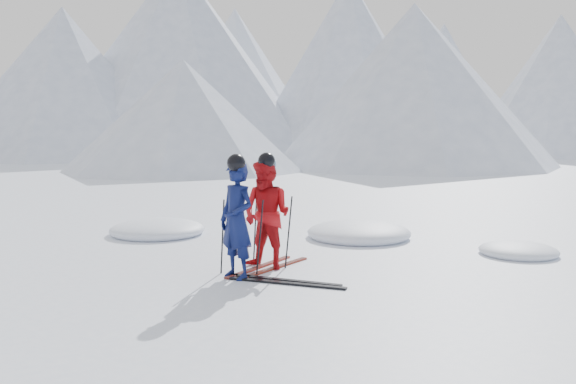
% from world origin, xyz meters
% --- Properties ---
extents(ground, '(160.00, 160.00, 0.00)m').
position_xyz_m(ground, '(0.00, 0.00, 0.00)').
color(ground, white).
rests_on(ground, ground).
extents(skier_blue, '(0.72, 0.62, 1.67)m').
position_xyz_m(skier_blue, '(-2.29, -0.98, 0.83)').
color(skier_blue, '#0B1345').
rests_on(skier_blue, ground).
extents(skier_red, '(0.92, 0.79, 1.66)m').
position_xyz_m(skier_red, '(-2.12, -0.27, 0.83)').
color(skier_red, red).
rests_on(skier_red, ground).
extents(pole_blue_left, '(0.11, 0.08, 1.11)m').
position_xyz_m(pole_blue_left, '(-2.59, -0.83, 0.56)').
color(pole_blue_left, black).
rests_on(pole_blue_left, ground).
extents(pole_blue_right, '(0.11, 0.07, 1.11)m').
position_xyz_m(pole_blue_right, '(-2.04, -0.73, 0.56)').
color(pole_blue_right, black).
rests_on(pole_blue_right, ground).
extents(pole_red_left, '(0.11, 0.09, 1.11)m').
position_xyz_m(pole_red_left, '(-2.42, -0.02, 0.55)').
color(pole_red_left, black).
rests_on(pole_red_left, ground).
extents(pole_red_right, '(0.11, 0.08, 1.11)m').
position_xyz_m(pole_red_right, '(-1.82, -0.12, 0.55)').
color(pole_red_right, black).
rests_on(pole_red_right, ground).
extents(ski_worn_left, '(0.40, 1.69, 0.03)m').
position_xyz_m(ski_worn_left, '(-2.24, -0.27, 0.01)').
color(ski_worn_left, black).
rests_on(ski_worn_left, ground).
extents(ski_worn_right, '(0.51, 1.67, 0.03)m').
position_xyz_m(ski_worn_right, '(-2.00, -0.27, 0.01)').
color(ski_worn_right, black).
rests_on(ski_worn_right, ground).
extents(ski_loose_a, '(1.70, 0.14, 0.03)m').
position_xyz_m(ski_loose_a, '(-1.61, -0.92, 0.01)').
color(ski_loose_a, black).
rests_on(ski_loose_a, ground).
extents(ski_loose_b, '(1.70, 0.10, 0.03)m').
position_xyz_m(ski_loose_b, '(-1.51, -1.07, 0.01)').
color(ski_loose_b, black).
rests_on(ski_loose_b, ground).
extents(snow_lumps, '(8.43, 2.98, 0.44)m').
position_xyz_m(snow_lumps, '(-2.59, 2.28, 0.00)').
color(snow_lumps, white).
rests_on(snow_lumps, ground).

